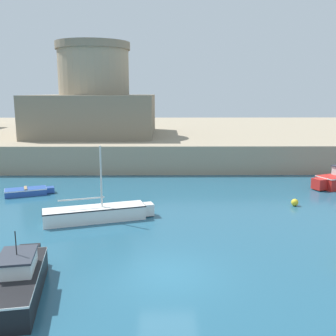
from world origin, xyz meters
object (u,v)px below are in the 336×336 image
motorboat_black_5 (18,280)px  mooring_buoy (295,202)px  dinghy_blue_4 (28,191)px  fortress (95,103)px  sailboat_white_2 (97,213)px

motorboat_black_5 → mooring_buoy: bearing=39.5°
dinghy_blue_4 → motorboat_black_5: 15.33m
motorboat_black_5 → mooring_buoy: motorboat_black_5 is taller
motorboat_black_5 → fortress: fortress is taller
sailboat_white_2 → dinghy_blue_4: bearing=135.8°
sailboat_white_2 → fortress: (-3.92, 23.02, 5.67)m
dinghy_blue_4 → mooring_buoy: 18.94m
sailboat_white_2 → fortress: fortress is taller
mooring_buoy → fortress: 26.68m
sailboat_white_2 → motorboat_black_5: 8.77m
dinghy_blue_4 → fortress: fortress is taller
mooring_buoy → dinghy_blue_4: bearing=170.8°
sailboat_white_2 → motorboat_black_5: (-1.44, -8.65, 0.16)m
motorboat_black_5 → mooring_buoy: 18.19m
motorboat_black_5 → dinghy_blue_4: bearing=107.7°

